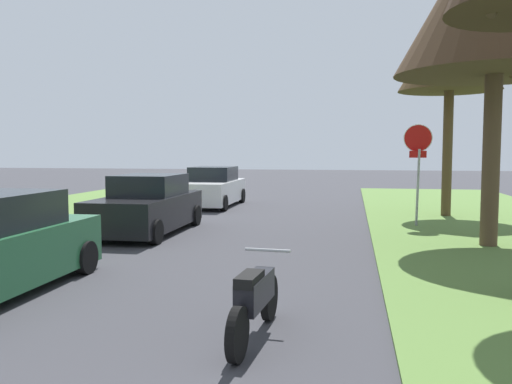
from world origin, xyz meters
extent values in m
cylinder|color=#9EA0A5|center=(4.96, 14.62, 1.16)|extent=(0.07, 0.43, 2.23)
cylinder|color=white|center=(4.96, 14.85, 2.59)|extent=(0.81, 0.19, 0.80)
cylinder|color=red|center=(4.96, 14.85, 2.59)|extent=(0.77, 0.20, 0.75)
cube|color=red|center=(4.96, 14.78, 2.12)|extent=(0.48, 0.09, 0.20)
cylinder|color=brown|center=(6.22, 11.74, 1.99)|extent=(0.39, 0.39, 3.89)
cylinder|color=brown|center=(6.20, 11.18, 4.70)|extent=(1.26, 0.22, 1.62)
cylinder|color=#4F3F25|center=(6.22, 17.43, 2.12)|extent=(0.32, 0.32, 4.14)
cone|color=#3F2F19|center=(6.22, 17.43, 5.62)|extent=(3.31, 3.31, 2.85)
cylinder|color=#4F3F25|center=(6.66, 17.72, 4.95)|extent=(0.76, 1.06, 1.59)
cylinder|color=#4F3F25|center=(6.04, 17.85, 4.78)|extent=(1.00, 0.53, 1.26)
cylinder|color=black|center=(-1.62, 7.63, 0.30)|extent=(0.20, 0.60, 0.60)
cube|color=black|center=(-2.34, 12.34, 0.59)|extent=(1.84, 4.41, 0.85)
cube|color=black|center=(-2.35, 12.56, 1.29)|extent=(1.61, 2.03, 0.56)
cylinder|color=black|center=(-1.47, 10.70, 0.30)|extent=(0.20, 0.60, 0.60)
cylinder|color=black|center=(-3.21, 10.69, 0.30)|extent=(0.20, 0.60, 0.60)
cylinder|color=black|center=(-1.48, 14.00, 0.30)|extent=(0.20, 0.60, 0.60)
cylinder|color=black|center=(-3.22, 13.99, 0.30)|extent=(0.20, 0.60, 0.60)
cube|color=white|center=(-2.40, 19.36, 0.59)|extent=(1.84, 4.41, 0.85)
cube|color=black|center=(-2.41, 19.58, 1.29)|extent=(1.61, 2.03, 0.56)
cylinder|color=black|center=(-1.53, 17.72, 0.30)|extent=(0.20, 0.60, 0.60)
cylinder|color=black|center=(-3.27, 17.71, 0.30)|extent=(0.20, 0.60, 0.60)
cylinder|color=black|center=(-1.54, 21.02, 0.30)|extent=(0.20, 0.60, 0.60)
cylinder|color=black|center=(-3.28, 21.01, 0.30)|extent=(0.20, 0.60, 0.60)
cylinder|color=black|center=(2.05, 5.65, 0.30)|extent=(0.15, 0.61, 0.60)
cylinder|color=black|center=(1.94, 4.20, 0.30)|extent=(0.15, 0.61, 0.60)
cube|color=black|center=(2.00, 4.93, 0.58)|extent=(0.32, 1.03, 0.36)
cube|color=black|center=(1.98, 4.68, 0.78)|extent=(0.26, 0.58, 0.12)
cylinder|color=#9EA0A5|center=(2.05, 5.55, 0.95)|extent=(0.60, 0.09, 0.04)
camera|label=1|loc=(3.11, -1.11, 2.23)|focal=37.17mm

